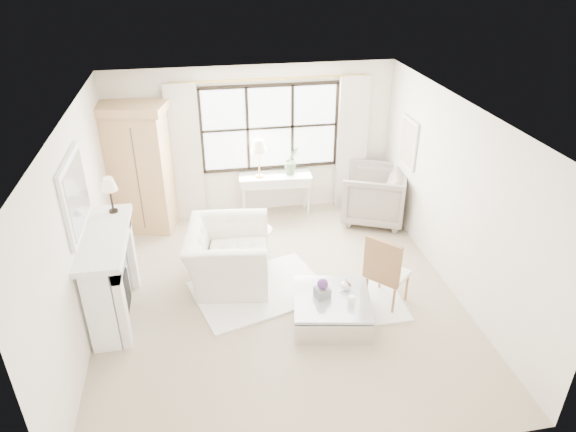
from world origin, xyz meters
name	(u,v)px	position (x,y,z in m)	size (l,w,h in m)	color
floor	(279,296)	(0.00, 0.00, 0.00)	(5.50, 5.50, 0.00)	tan
ceiling	(278,114)	(0.00, 0.00, 2.70)	(5.50, 5.50, 0.00)	white
wall_back	(253,142)	(0.00, 2.75, 1.35)	(5.00, 5.00, 0.00)	white
wall_front	(331,362)	(0.00, -2.75, 1.35)	(5.00, 5.00, 0.00)	white
wall_left	(80,230)	(-2.50, 0.00, 1.35)	(5.50, 5.50, 0.00)	silver
wall_right	(455,198)	(2.50, 0.00, 1.35)	(5.50, 5.50, 0.00)	silver
window_pane	(270,128)	(0.30, 2.73, 1.60)	(2.40, 0.02, 1.50)	silver
window_frame	(270,128)	(0.30, 2.72, 1.60)	(2.50, 0.04, 1.50)	black
curtain_rod	(270,79)	(0.30, 2.67, 2.47)	(0.04, 0.04, 3.30)	#A68739
curtain_left	(186,154)	(-1.20, 2.65, 1.24)	(0.55, 0.10, 2.47)	beige
curtain_right	(352,143)	(1.80, 2.65, 1.24)	(0.55, 0.10, 2.47)	beige
fireplace	(108,275)	(-2.27, 0.00, 0.65)	(0.58, 1.66, 1.26)	white
mirror_frame	(75,195)	(-2.47, 0.00, 1.84)	(0.05, 1.15, 0.95)	white
mirror_glass	(77,194)	(-2.44, 0.00, 1.84)	(0.02, 1.00, 0.80)	#B8BBC3
art_frame	(408,143)	(2.47, 1.70, 1.55)	(0.04, 0.62, 0.82)	white
art_canvas	(407,143)	(2.45, 1.70, 1.55)	(0.01, 0.52, 0.72)	beige
mantel_lamp	(109,186)	(-2.18, 0.61, 1.65)	(0.22, 0.22, 0.51)	black
armoire	(139,168)	(-1.99, 2.41, 1.14)	(1.26, 0.95, 2.24)	tan
console_table	(275,195)	(0.34, 2.47, 0.40)	(1.33, 0.54, 0.80)	silver
console_lamp	(259,147)	(0.06, 2.45, 1.36)	(0.28, 0.28, 0.69)	#AB873B
orchid_plant	(292,160)	(0.64, 2.48, 1.06)	(0.29, 0.23, 0.52)	#506745
side_table	(260,239)	(-0.13, 1.08, 0.33)	(0.40, 0.40, 0.51)	silver
rug_left	(260,290)	(-0.27, 0.16, 0.02)	(1.83, 1.29, 0.03)	white
rug_right	(350,302)	(0.96, -0.34, 0.01)	(1.46, 1.10, 0.03)	white
club_armchair	(228,255)	(-0.67, 0.53, 0.43)	(1.33, 1.16, 0.86)	white
wingback_chair	(374,195)	(2.06, 1.97, 0.49)	(1.05, 1.08, 0.98)	gray
french_chair	(386,284)	(1.45, -0.40, 0.31)	(0.68, 0.68, 1.08)	#9A6B40
coffee_table	(331,309)	(0.60, -0.66, 0.18)	(1.17, 1.17, 0.38)	silver
planter_box	(322,292)	(0.47, -0.61, 0.45)	(0.18, 0.18, 0.13)	slate
planter_flowers	(323,284)	(0.47, -0.61, 0.59)	(0.14, 0.14, 0.14)	#532C6E
pillar_candle	(351,300)	(0.81, -0.83, 0.44)	(0.09, 0.09, 0.12)	white
coffee_vase	(346,284)	(0.82, -0.51, 0.46)	(0.15, 0.15, 0.16)	silver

